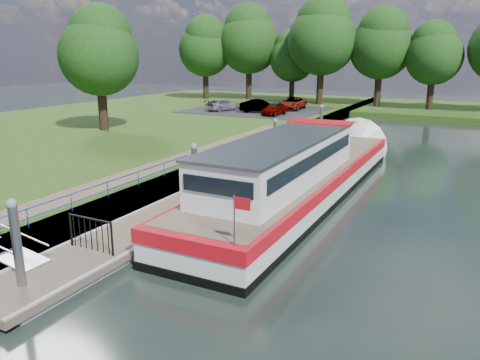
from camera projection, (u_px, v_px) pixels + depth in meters
The scene contains 17 objects.
ground at pixel (39, 290), 13.67m from camera, with size 160.00×160.00×0.00m, color black.
riverbank at pixel (36, 143), 34.41m from camera, with size 32.00×90.00×0.78m, color #284513.
bank_edge at pixel (218, 164), 27.57m from camera, with size 1.10×90.00×0.78m, color #473D2D.
footpath at pixel (111, 182), 22.27m from camera, with size 1.60×40.00×0.05m, color brown.
carpark at pixel (256, 110), 50.94m from camera, with size 14.00×12.00×0.06m, color black.
blue_fence at pixel (50, 206), 17.12m from camera, with size 0.04×18.04×0.72m.
pontoon at pixel (241, 181), 24.78m from camera, with size 2.50×30.00×0.56m.
mooring_piles at pixel (241, 161), 24.49m from camera, with size 0.30×27.30×3.55m.
gangway at pixel (9, 252), 14.76m from camera, with size 2.58×1.00×0.92m.
gate_panel at pixel (90, 229), 15.26m from camera, with size 1.85×0.05×1.15m.
barge at pixel (304, 173), 22.72m from camera, with size 4.36×21.15×4.78m.
horizon_trees at pixel (369, 43), 54.09m from camera, with size 54.38×10.03×12.87m.
bank_tree_a at pixel (99, 50), 36.16m from camera, with size 6.12×6.12×9.72m.
car_a at pixel (275, 109), 46.26m from camera, with size 1.44×3.58×1.22m, color #999999.
car_b at pixel (259, 106), 48.37m from camera, with size 1.39×3.99×1.32m, color #999999.
car_c at pixel (223, 105), 50.17m from camera, with size 1.64×4.03×1.17m, color #999999.
car_d at pixel (292, 103), 50.98m from camera, with size 2.21×4.79×1.33m, color #999999.
Camera 1 is at (10.91, -8.28, 6.67)m, focal length 35.00 mm.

